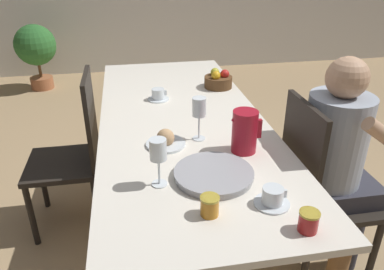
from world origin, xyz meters
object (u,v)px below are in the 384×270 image
(chair_opposite, at_px, (75,151))
(fruit_bowl, at_px, (218,80))
(bread_plate, at_px, (166,140))
(jam_jar_red, at_px, (210,205))
(serving_tray, at_px, (214,174))
(jam_jar_amber, at_px, (309,220))
(red_pitcher, at_px, (245,131))
(teacup_near_person, at_px, (273,197))
(wine_glass_water, at_px, (199,109))
(person_seated, at_px, (339,153))
(chair_person_side, at_px, (317,189))
(wine_glass_juice, at_px, (158,152))
(teacup_across, at_px, (158,95))
(potted_plant, at_px, (36,48))

(chair_opposite, distance_m, fruit_bowl, 1.02)
(bread_plate, height_order, jam_jar_red, bread_plate)
(serving_tray, height_order, jam_jar_red, jam_jar_red)
(serving_tray, distance_m, jam_jar_amber, 0.43)
(red_pitcher, xyz_separation_m, jam_jar_red, (-0.25, -0.42, -0.06))
(teacup_near_person, xyz_separation_m, jam_jar_red, (-0.24, -0.02, 0.01))
(wine_glass_water, xyz_separation_m, fruit_bowl, (0.27, 0.71, -0.11))
(person_seated, bearing_deg, red_pitcher, -89.75)
(chair_person_side, bearing_deg, wine_glass_water, -106.19)
(person_seated, bearing_deg, chair_opposite, -114.08)
(serving_tray, bearing_deg, jam_jar_red, -106.71)
(chair_opposite, height_order, red_pitcher, chair_opposite)
(wine_glass_juice, xyz_separation_m, teacup_across, (0.08, 0.92, -0.12))
(fruit_bowl, distance_m, potted_plant, 2.95)
(red_pitcher, xyz_separation_m, bread_plate, (-0.35, 0.12, -0.07))
(wine_glass_juice, bearing_deg, jam_jar_red, -54.72)
(teacup_near_person, bearing_deg, chair_opposite, 129.49)
(jam_jar_amber, bearing_deg, teacup_near_person, 112.34)
(teacup_across, xyz_separation_m, serving_tray, (0.14, -0.91, -0.01))
(teacup_across, bearing_deg, jam_jar_red, -86.52)
(jam_jar_red, bearing_deg, person_seated, 29.48)
(chair_opposite, xyz_separation_m, teacup_across, (0.52, 0.11, 0.28))
(chair_person_side, relative_size, jam_jar_red, 13.07)
(bread_plate, height_order, potted_plant, bread_plate)
(chair_opposite, height_order, fruit_bowl, chair_opposite)
(chair_opposite, xyz_separation_m, wine_glass_water, (0.66, -0.45, 0.41))
(jam_jar_red, xyz_separation_m, potted_plant, (-1.30, 3.72, -0.29))
(teacup_across, bearing_deg, serving_tray, -81.40)
(person_seated, height_order, bread_plate, person_seated)
(jam_jar_amber, bearing_deg, chair_person_side, 57.05)
(red_pitcher, distance_m, wine_glass_water, 0.24)
(chair_person_side, bearing_deg, jam_jar_amber, -32.95)
(red_pitcher, bearing_deg, potted_plant, 115.23)
(wine_glass_water, distance_m, bread_plate, 0.22)
(serving_tray, bearing_deg, teacup_near_person, -51.17)
(wine_glass_water, bearing_deg, potted_plant, 113.63)
(wine_glass_juice, distance_m, serving_tray, 0.26)
(chair_opposite, relative_size, serving_tray, 2.98)
(chair_opposite, relative_size, teacup_across, 7.38)
(fruit_bowl, bearing_deg, bread_plate, -120.33)
(fruit_bowl, bearing_deg, wine_glass_juice, -115.04)
(potted_plant, bearing_deg, person_seated, -58.14)
(wine_glass_juice, relative_size, teacup_across, 1.51)
(serving_tray, bearing_deg, wine_glass_water, 88.87)
(potted_plant, bearing_deg, wine_glass_water, -66.37)
(fruit_bowl, bearing_deg, person_seated, -65.15)
(potted_plant, bearing_deg, chair_person_side, -59.47)
(wine_glass_juice, height_order, jam_jar_amber, wine_glass_juice)
(teacup_across, distance_m, jam_jar_amber, 1.32)
(wine_glass_water, xyz_separation_m, jam_jar_red, (-0.07, -0.57, -0.12))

